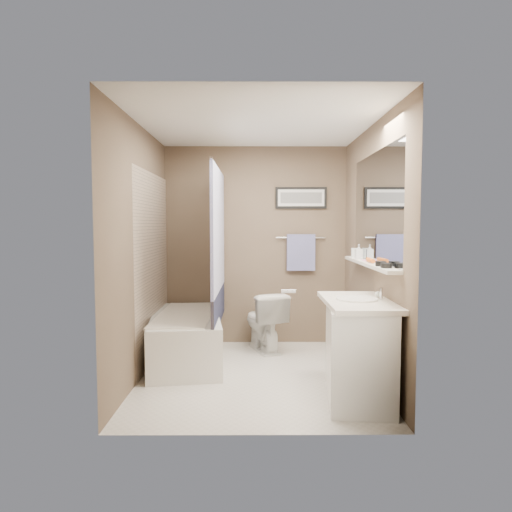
{
  "coord_description": "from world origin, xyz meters",
  "views": [
    {
      "loc": [
        -0.02,
        -4.32,
        1.46
      ],
      "look_at": [
        0.0,
        0.15,
        1.15
      ],
      "focal_mm": 32.0,
      "sensor_mm": 36.0,
      "label": 1
    }
  ],
  "objects_px": {
    "candle_bowl_near": "(386,265)",
    "hair_brush_front": "(370,260)",
    "vanity": "(358,352)",
    "soap_bottle": "(359,252)",
    "glass_jar": "(355,253)",
    "bathtub": "(186,338)",
    "toilet": "(264,321)",
    "candle_bowl_far": "(381,264)"
  },
  "relations": [
    {
      "from": "toilet",
      "to": "candle_bowl_far",
      "type": "xyz_separation_m",
      "value": [
        0.94,
        -1.45,
        0.79
      ]
    },
    {
      "from": "glass_jar",
      "to": "soap_bottle",
      "type": "height_order",
      "value": "soap_bottle"
    },
    {
      "from": "vanity",
      "to": "hair_brush_front",
      "type": "distance_m",
      "value": 0.85
    },
    {
      "from": "vanity",
      "to": "candle_bowl_far",
      "type": "xyz_separation_m",
      "value": [
        0.19,
        0.04,
        0.73
      ]
    },
    {
      "from": "bathtub",
      "to": "vanity",
      "type": "height_order",
      "value": "vanity"
    },
    {
      "from": "candle_bowl_far",
      "to": "hair_brush_front",
      "type": "height_order",
      "value": "hair_brush_front"
    },
    {
      "from": "hair_brush_front",
      "to": "candle_bowl_near",
      "type": "bearing_deg",
      "value": -90.0
    },
    {
      "from": "candle_bowl_near",
      "to": "hair_brush_front",
      "type": "bearing_deg",
      "value": 90.0
    },
    {
      "from": "vanity",
      "to": "toilet",
      "type": "bearing_deg",
      "value": 123.28
    },
    {
      "from": "toilet",
      "to": "candle_bowl_near",
      "type": "height_order",
      "value": "candle_bowl_near"
    },
    {
      "from": "glass_jar",
      "to": "soap_bottle",
      "type": "xyz_separation_m",
      "value": [
        0.0,
        -0.17,
        0.02
      ]
    },
    {
      "from": "bathtub",
      "to": "glass_jar",
      "type": "xyz_separation_m",
      "value": [
        1.79,
        -0.06,
        0.92
      ]
    },
    {
      "from": "vanity",
      "to": "soap_bottle",
      "type": "relative_size",
      "value": 6.19
    },
    {
      "from": "candle_bowl_near",
      "to": "soap_bottle",
      "type": "xyz_separation_m",
      "value": [
        0.0,
        0.96,
        0.05
      ]
    },
    {
      "from": "vanity",
      "to": "soap_bottle",
      "type": "xyz_separation_m",
      "value": [
        0.19,
        0.85,
        0.79
      ]
    },
    {
      "from": "bathtub",
      "to": "toilet",
      "type": "distance_m",
      "value": 0.95
    },
    {
      "from": "toilet",
      "to": "candle_bowl_far",
      "type": "height_order",
      "value": "candle_bowl_far"
    },
    {
      "from": "candle_bowl_near",
      "to": "hair_brush_front",
      "type": "distance_m",
      "value": 0.5
    },
    {
      "from": "toilet",
      "to": "hair_brush_front",
      "type": "height_order",
      "value": "hair_brush_front"
    },
    {
      "from": "toilet",
      "to": "candle_bowl_near",
      "type": "xyz_separation_m",
      "value": [
        0.94,
        -1.61,
        0.79
      ]
    },
    {
      "from": "bathtub",
      "to": "toilet",
      "type": "xyz_separation_m",
      "value": [
        0.85,
        0.42,
        0.09
      ]
    },
    {
      "from": "vanity",
      "to": "hair_brush_front",
      "type": "height_order",
      "value": "hair_brush_front"
    },
    {
      "from": "soap_bottle",
      "to": "glass_jar",
      "type": "bearing_deg",
      "value": 90.0
    },
    {
      "from": "bathtub",
      "to": "soap_bottle",
      "type": "relative_size",
      "value": 10.32
    },
    {
      "from": "bathtub",
      "to": "soap_bottle",
      "type": "height_order",
      "value": "soap_bottle"
    },
    {
      "from": "candle_bowl_far",
      "to": "soap_bottle",
      "type": "distance_m",
      "value": 0.81
    },
    {
      "from": "toilet",
      "to": "soap_bottle",
      "type": "distance_m",
      "value": 1.42
    },
    {
      "from": "bathtub",
      "to": "toilet",
      "type": "relative_size",
      "value": 2.18
    },
    {
      "from": "vanity",
      "to": "candle_bowl_far",
      "type": "height_order",
      "value": "candle_bowl_far"
    },
    {
      "from": "bathtub",
      "to": "candle_bowl_far",
      "type": "distance_m",
      "value": 2.24
    },
    {
      "from": "candle_bowl_near",
      "to": "vanity",
      "type": "bearing_deg",
      "value": 148.49
    },
    {
      "from": "toilet",
      "to": "soap_bottle",
      "type": "height_order",
      "value": "soap_bottle"
    },
    {
      "from": "bathtub",
      "to": "candle_bowl_far",
      "type": "height_order",
      "value": "candle_bowl_far"
    },
    {
      "from": "vanity",
      "to": "glass_jar",
      "type": "xyz_separation_m",
      "value": [
        0.19,
        1.01,
        0.77
      ]
    },
    {
      "from": "vanity",
      "to": "soap_bottle",
      "type": "bearing_deg",
      "value": 84.17
    },
    {
      "from": "vanity",
      "to": "hair_brush_front",
      "type": "bearing_deg",
      "value": 70.85
    },
    {
      "from": "toilet",
      "to": "vanity",
      "type": "xyz_separation_m",
      "value": [
        0.75,
        -1.49,
        0.06
      ]
    },
    {
      "from": "vanity",
      "to": "candle_bowl_near",
      "type": "distance_m",
      "value": 0.77
    },
    {
      "from": "vanity",
      "to": "glass_jar",
      "type": "height_order",
      "value": "glass_jar"
    },
    {
      "from": "candle_bowl_near",
      "to": "hair_brush_front",
      "type": "relative_size",
      "value": 0.41
    },
    {
      "from": "candle_bowl_near",
      "to": "soap_bottle",
      "type": "relative_size",
      "value": 0.62
    },
    {
      "from": "bathtub",
      "to": "toilet",
      "type": "bearing_deg",
      "value": 18.81
    }
  ]
}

